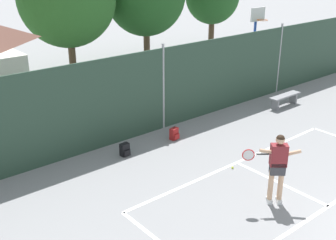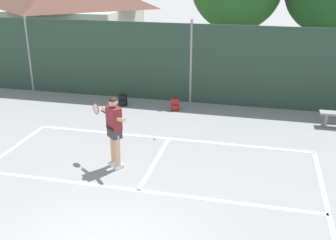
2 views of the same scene
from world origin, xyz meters
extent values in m
cube|color=white|center=(0.00, 5.50, 0.00)|extent=(8.20, 0.10, 0.01)
cube|color=white|center=(0.00, 2.48, 0.00)|extent=(8.20, 0.10, 0.01)
cube|color=white|center=(0.00, 3.96, 0.00)|extent=(0.10, 2.97, 0.01)
cube|color=#284233|center=(0.00, 9.00, 1.44)|extent=(26.00, 0.05, 2.88)
cylinder|color=#99999E|center=(-6.50, 9.00, 1.52)|extent=(0.09, 0.09, 3.03)
cylinder|color=#99999E|center=(0.00, 9.00, 1.52)|extent=(0.09, 0.09, 3.03)
cube|color=silver|center=(-6.98, 13.55, 1.44)|extent=(6.20, 5.22, 2.87)
cylinder|color=brown|center=(-10.71, 17.36, 1.00)|extent=(0.36, 0.36, 2.00)
cylinder|color=brown|center=(-6.46, 17.36, 1.14)|extent=(0.36, 0.36, 2.27)
cylinder|color=brown|center=(0.87, 17.36, 0.88)|extent=(0.36, 0.36, 1.76)
cylinder|color=brown|center=(5.56, 17.36, 0.87)|extent=(0.36, 0.36, 1.74)
cube|color=silver|center=(-0.80, 3.39, 0.05)|extent=(0.26, 0.28, 0.10)
cube|color=silver|center=(-0.99, 3.54, 0.05)|extent=(0.26, 0.28, 0.10)
cylinder|color=tan|center=(-0.80, 3.39, 0.51)|extent=(0.13, 0.13, 0.82)
cylinder|color=tan|center=(-0.99, 3.54, 0.51)|extent=(0.13, 0.13, 0.82)
cube|color=#38383D|center=(-0.89, 3.46, 0.98)|extent=(0.43, 0.42, 0.32)
cube|color=maroon|center=(-0.89, 3.46, 1.32)|extent=(0.46, 0.44, 0.56)
sphere|color=tan|center=(-0.89, 3.46, 1.73)|extent=(0.22, 0.22, 0.22)
sphere|color=black|center=(-0.89, 3.46, 1.75)|extent=(0.21, 0.21, 0.21)
cylinder|color=tan|center=(-1.06, 3.58, 1.42)|extent=(0.48, 0.43, 0.17)
cylinder|color=tan|center=(-0.68, 3.28, 1.37)|extent=(0.44, 0.40, 0.22)
cylinder|color=black|center=(-1.23, 3.69, 1.37)|extent=(0.25, 0.22, 0.04)
torus|color=red|center=(-1.53, 3.88, 1.37)|extent=(0.25, 0.22, 0.30)
cylinder|color=silver|center=(-1.53, 3.88, 1.37)|extent=(0.20, 0.17, 0.26)
sphere|color=#CCE033|center=(-0.38, 5.33, 0.03)|extent=(0.07, 0.07, 0.07)
cube|color=black|center=(-2.31, 8.04, 0.20)|extent=(0.29, 0.20, 0.40)
cube|color=black|center=(-2.30, 7.92, 0.12)|extent=(0.23, 0.07, 0.18)
torus|color=black|center=(-2.31, 8.04, 0.42)|extent=(0.09, 0.02, 0.09)
cube|color=maroon|center=(-0.35, 8.00, 0.20)|extent=(0.31, 0.23, 0.40)
cube|color=maroon|center=(-0.33, 7.88, 0.12)|extent=(0.23, 0.10, 0.18)
torus|color=black|center=(-0.35, 8.00, 0.42)|extent=(0.09, 0.03, 0.09)
cube|color=gray|center=(4.60, 7.61, 0.23)|extent=(0.08, 0.32, 0.45)
camera|label=1|loc=(-8.80, -1.90, 5.92)|focal=45.40mm
camera|label=2|loc=(2.50, -5.15, 4.81)|focal=43.21mm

